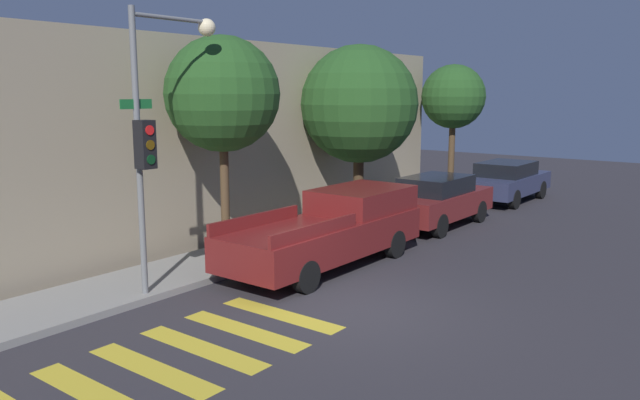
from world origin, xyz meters
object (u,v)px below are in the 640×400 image
Objects in this scene: traffic_light_pole at (158,116)px; tree_midblock at (359,105)px; sedan_middle at (507,180)px; tree_far_end at (453,97)px; pickup_truck at (333,228)px; sedan_near_corner at (437,200)px; tree_near_corner at (222,95)px.

traffic_light_pole is 1.03× the size of tree_midblock.
tree_far_end reaches higher than sedan_middle.
traffic_light_pole is at bearing -176.50° from tree_far_end.
traffic_light_pole reaches higher than pickup_truck.
sedan_near_corner is 0.80× the size of tree_midblock.
tree_far_end is (11.99, 0.00, -0.14)m from tree_near_corner.
traffic_light_pole reaches higher than tree_far_end.
pickup_truck reaches higher than sedan_near_corner.
tree_near_corner reaches higher than sedan_middle.
tree_near_corner is at bearing 19.35° from traffic_light_pole.
sedan_middle is 0.88× the size of tree_far_end.
tree_far_end is at bearing 0.00° from tree_near_corner.
tree_midblock is (-6.59, 2.16, 2.85)m from sedan_middle.
sedan_near_corner is 0.81× the size of tree_near_corner.
tree_far_end reaches higher than pickup_truck.
traffic_light_pole is 9.67m from sedan_near_corner.
tree_midblock is (4.23, 2.16, 2.77)m from pickup_truck.
tree_near_corner is (-6.65, 2.16, 3.14)m from sedan_near_corner.
tree_midblock is (-1.05, 2.16, 2.83)m from sedan_near_corner.
pickup_truck is 1.05× the size of tree_near_corner.
tree_near_corner is (-1.37, 2.16, 3.09)m from pickup_truck.
tree_near_corner is 11.99m from tree_far_end.
sedan_middle is at bearing -0.00° from pickup_truck.
sedan_near_corner is (9.18, -1.27, -2.76)m from traffic_light_pole.
sedan_near_corner is at bearing -7.88° from traffic_light_pole.
sedan_middle is 3.73m from tree_far_end.
tree_midblock is (5.60, -0.00, -0.31)m from tree_near_corner.
tree_midblock is 6.38m from tree_far_end.
tree_near_corner is 1.05× the size of tree_far_end.
traffic_light_pole is at bearing 172.12° from sedan_near_corner.
sedan_middle is at bearing -10.04° from tree_near_corner.
tree_near_corner is (-12.19, 2.16, 3.17)m from sedan_middle.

